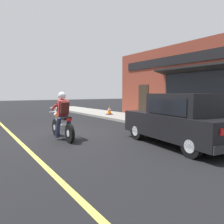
# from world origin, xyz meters

# --- Properties ---
(ground_plane) EXTENTS (80.00, 80.00, 0.00)m
(ground_plane) POSITION_xyz_m (0.00, 0.00, 0.00)
(ground_plane) COLOR black
(sidewalk_curb) EXTENTS (2.60, 22.00, 0.14)m
(sidewalk_curb) POSITION_xyz_m (5.03, 3.00, 0.07)
(sidewalk_curb) COLOR gray
(sidewalk_curb) RESTS_ON ground
(lane_stripe) EXTENTS (0.12, 19.80, 0.01)m
(lane_stripe) POSITION_xyz_m (-1.80, 3.00, 0.00)
(lane_stripe) COLOR #D1C64C
(lane_stripe) RESTS_ON ground
(storefront_building) EXTENTS (1.25, 10.44, 4.20)m
(storefront_building) POSITION_xyz_m (6.56, -0.13, 2.11)
(storefront_building) COLOR brown
(storefront_building) RESTS_ON ground
(motorcycle_with_rider) EXTENTS (0.56, 2.02, 1.62)m
(motorcycle_with_rider) POSITION_xyz_m (-0.47, -0.74, 0.68)
(motorcycle_with_rider) COLOR black
(motorcycle_with_rider) RESTS_ON ground
(car_hatchback) EXTENTS (2.05, 3.94, 1.57)m
(car_hatchback) POSITION_xyz_m (2.22, -3.54, 0.77)
(car_hatchback) COLOR black
(car_hatchback) RESTS_ON ground
(fire_hydrant) EXTENTS (0.36, 0.24, 0.88)m
(fire_hydrant) POSITION_xyz_m (5.54, -2.09, 0.57)
(fire_hydrant) COLOR red
(fire_hydrant) RESTS_ON sidewalk_curb
(traffic_cone) EXTENTS (0.36, 0.36, 0.60)m
(traffic_cone) POSITION_xyz_m (4.71, 4.35, 0.43)
(traffic_cone) COLOR black
(traffic_cone) RESTS_ON sidewalk_curb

